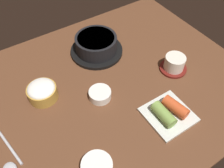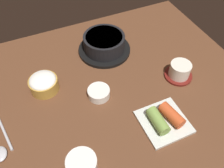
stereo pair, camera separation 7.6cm
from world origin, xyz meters
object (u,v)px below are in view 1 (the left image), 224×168
object	(u,v)px
banchan_cup_center	(100,94)
spoon	(9,160)
rice_bowl	(42,91)
side_bowl_near	(97,167)
tea_cup_with_saucer	(174,64)
kimchi_plate	(169,113)
stone_pot	(96,45)

from	to	relation	value
banchan_cup_center	spoon	size ratio (longest dim) A/B	0.37
rice_bowl	side_bowl_near	world-z (taller)	rice_bowl
rice_bowl	tea_cup_with_saucer	xyz separation A→B (cm)	(43.84, -13.32, -0.28)
tea_cup_with_saucer	kimchi_plate	distance (cm)	20.41
tea_cup_with_saucer	kimchi_plate	world-z (taller)	tea_cup_with_saucer
stone_pot	spoon	xyz separation A→B (cm)	(-41.52, -24.67, -2.80)
spoon	side_bowl_near	bearing A→B (deg)	-37.93
stone_pot	tea_cup_with_saucer	world-z (taller)	stone_pot
kimchi_plate	side_bowl_near	size ratio (longest dim) A/B	1.64
tea_cup_with_saucer	stone_pot	bearing A→B (deg)	128.86
stone_pot	spoon	distance (cm)	48.38
rice_bowl	banchan_cup_center	world-z (taller)	rice_bowl
tea_cup_with_saucer	rice_bowl	bearing A→B (deg)	163.10
tea_cup_with_saucer	side_bowl_near	world-z (taller)	tea_cup_with_saucer
spoon	kimchi_plate	bearing A→B (deg)	-15.09
side_bowl_near	spoon	bearing A→B (deg)	142.07
kimchi_plate	banchan_cup_center	bearing A→B (deg)	128.30
kimchi_plate	spoon	bearing A→B (deg)	164.91
rice_bowl	kimchi_plate	distance (cm)	39.93
kimchi_plate	side_bowl_near	xyz separation A→B (cm)	(-26.50, -2.35, -0.12)
stone_pot	side_bowl_near	world-z (taller)	stone_pot
banchan_cup_center	tea_cup_with_saucer	bearing A→B (deg)	-6.69
rice_bowl	spoon	xyz separation A→B (cm)	(-16.06, -15.19, -2.40)
side_bowl_near	banchan_cup_center	bearing A→B (deg)	57.09
rice_bowl	tea_cup_with_saucer	bearing A→B (deg)	-16.90
kimchi_plate	spoon	xyz separation A→B (cm)	(-45.11, 12.16, -1.08)
rice_bowl	spoon	world-z (taller)	rice_bowl
kimchi_plate	stone_pot	bearing A→B (deg)	95.57
stone_pot	banchan_cup_center	xyz separation A→B (cm)	(-10.14, -19.45, -1.85)
banchan_cup_center	spoon	world-z (taller)	banchan_cup_center
side_bowl_near	spoon	distance (cm)	23.62
stone_pot	kimchi_plate	world-z (taller)	stone_pot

